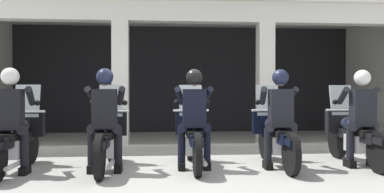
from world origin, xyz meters
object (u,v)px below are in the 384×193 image
object	(u,v)px
motorcycle_right	(275,135)
motorcycle_far_right	(353,134)
motorcycle_left	(108,137)
motorcycle_center	(193,136)
police_officer_center	(194,110)
police_officer_right	(280,110)
police_officer_far_left	(11,111)
police_officer_left	(105,111)
police_officer_far_right	(362,110)
motorcycle_far_left	(18,139)

from	to	relation	value
motorcycle_right	motorcycle_far_right	distance (m)	1.37
motorcycle_left	motorcycle_center	xyz separation A→B (m)	(1.37, 0.11, 0.00)
police_officer_center	motorcycle_far_right	world-z (taller)	police_officer_center
motorcycle_left	police_officer_right	bearing A→B (deg)	-12.85
police_officer_center	police_officer_far_left	bearing A→B (deg)	170.86
motorcycle_left	police_officer_left	bearing A→B (deg)	-98.51
police_officer_right	police_officer_far_right	distance (m)	1.37
motorcycle_far_left	motorcycle_left	distance (m)	1.37
motorcycle_right	police_officer_far_right	xyz separation A→B (m)	(1.37, -0.25, 0.44)
police_officer_center	police_officer_right	size ratio (longest dim) A/B	1.00
police_officer_right	police_officer_far_left	bearing A→B (deg)	165.82
police_officer_left	motorcycle_far_right	size ratio (longest dim) A/B	0.78
police_officer_center	motorcycle_far_right	xyz separation A→B (m)	(2.74, 0.27, -0.44)
motorcycle_left	police_officer_left	world-z (taller)	police_officer_left
motorcycle_left	police_officer_far_right	size ratio (longest dim) A/B	1.29
motorcycle_far_left	motorcycle_center	xyz separation A→B (m)	(2.74, 0.15, 0.00)
motorcycle_left	police_officer_far_right	bearing A→B (deg)	-10.88
motorcycle_left	police_officer_center	distance (m)	1.45
motorcycle_far_left	police_officer_far_left	distance (m)	0.52
motorcycle_center	police_officer_left	bearing A→B (deg)	-176.32
motorcycle_far_left	police_officer_left	xyz separation A→B (m)	(1.37, -0.24, 0.44)
motorcycle_far_left	police_officer_left	distance (m)	1.46
motorcycle_center	police_officer_center	bearing A→B (deg)	-102.59
motorcycle_far_left	motorcycle_center	bearing A→B (deg)	-3.30
police_officer_left	motorcycle_right	bearing A→B (deg)	-1.03
motorcycle_far_left	police_officer_right	world-z (taller)	police_officer_right
motorcycle_left	police_officer_far_right	world-z (taller)	police_officer_far_right
motorcycle_left	police_officer_center	world-z (taller)	police_officer_center
motorcycle_center	police_officer_right	size ratio (longest dim) A/B	1.29
police_officer_far_left	motorcycle_center	world-z (taller)	police_officer_far_left
police_officer_far_left	motorcycle_far_right	distance (m)	5.51
motorcycle_center	motorcycle_far_right	bearing A→B (deg)	-12.64
motorcycle_center	police_officer_right	distance (m)	1.47
motorcycle_right	motorcycle_far_right	size ratio (longest dim) A/B	1.00
police_officer_right	police_officer_far_right	world-z (taller)	same
police_officer_far_left	police_officer_right	bearing A→B (deg)	-5.01
motorcycle_center	police_officer_far_right	world-z (taller)	police_officer_far_right
motorcycle_right	police_officer_left	bearing A→B (deg)	171.55
police_officer_far_left	motorcycle_left	size ratio (longest dim) A/B	0.78
police_officer_left	motorcycle_center	size ratio (longest dim) A/B	0.78
police_officer_left	police_officer_center	world-z (taller)	same
police_officer_center	motorcycle_right	xyz separation A→B (m)	(1.37, 0.24, -0.44)
motorcycle_far_left	motorcycle_far_right	size ratio (longest dim) A/B	1.00
police_officer_center	police_officer_right	distance (m)	1.37
motorcycle_far_left	police_officer_far_right	xyz separation A→B (m)	(5.47, -0.15, 0.44)
police_officer_far_left	motorcycle_right	xyz separation A→B (m)	(4.11, 0.39, -0.44)
police_officer_far_left	motorcycle_left	world-z (taller)	police_officer_far_left
motorcycle_left	police_officer_far_right	distance (m)	4.13
police_officer_center	motorcycle_far_left	bearing A→B (deg)	164.93
police_officer_far_right	motorcycle_left	bearing A→B (deg)	168.41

